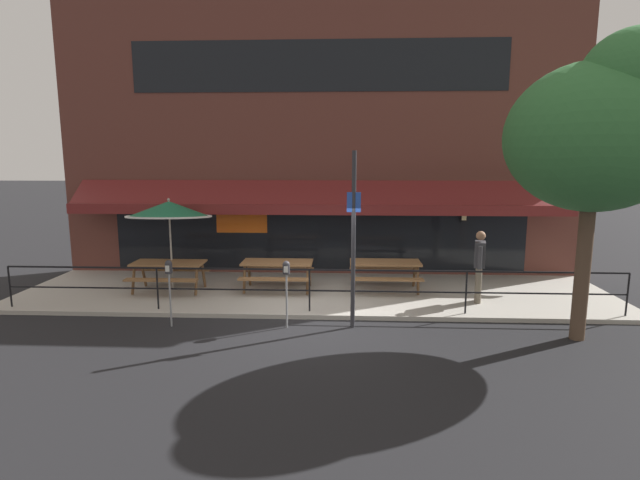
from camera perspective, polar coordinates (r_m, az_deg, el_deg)
The scene contains 13 objects.
ground_plane at distance 11.05m, azimuth -1.31°, elevation -9.08°, with size 120.00×120.00×0.00m, color black.
patio_deck at distance 12.94m, azimuth -0.68°, elevation -6.04°, with size 15.00×4.00×0.10m, color #ADA89E.
restaurant_building at distance 14.70m, azimuth -0.17°, elevation 12.33°, with size 15.00×1.60×8.55m.
patio_railing at distance 11.11m, azimuth -1.21°, elevation -4.68°, with size 13.84×0.04×0.97m.
picnic_table_left at distance 13.32m, azimuth -16.90°, elevation -3.10°, with size 1.80×1.42×0.76m.
picnic_table_centre at distance 12.88m, azimuth -4.88°, elevation -3.14°, with size 1.80×1.42×0.76m.
picnic_table_right at distance 12.93m, azimuth 7.45°, elevation -3.14°, with size 1.80×1.42×0.76m.
patio_umbrella_left at distance 13.31m, azimuth -16.87°, elevation 3.33°, with size 2.14×2.14×2.38m.
pedestrian_walking at distance 12.32m, azimuth 17.75°, elevation -2.49°, with size 0.33×0.60×1.71m.
parking_meter_near at distance 10.78m, azimuth -16.89°, elevation -3.64°, with size 0.15×0.16×1.42m.
parking_meter_far at distance 10.26m, azimuth -3.87°, elevation -3.89°, with size 0.15×0.16×1.42m.
street_sign_pole at distance 10.13m, azimuth 3.84°, elevation 0.14°, with size 0.28×0.09×3.64m.
street_tree_curbside at distance 10.58m, azimuth 29.56°, elevation 11.11°, with size 3.23×2.91×5.73m.
Camera 1 is at (0.76, -10.44, 3.54)m, focal length 28.00 mm.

